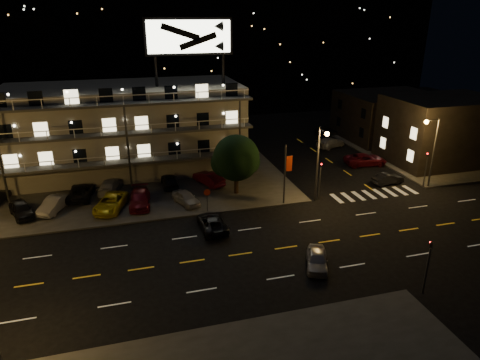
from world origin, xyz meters
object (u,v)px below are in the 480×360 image
object	(u,v)px
lot_car_2	(111,203)
road_car_west	(212,222)
side_car_0	(388,179)
lot_car_4	(186,198)
road_car_east	(317,259)
lot_car_7	(110,186)
tree	(236,159)

from	to	relation	value
lot_car_2	road_car_west	bearing A→B (deg)	-17.19
side_car_0	road_car_west	xyz separation A→B (m)	(-21.91, -5.48, 0.03)
lot_car_4	road_car_east	size ratio (longest dim) A/B	0.99
lot_car_2	road_car_west	size ratio (longest dim) A/B	1.09
side_car_0	lot_car_7	bearing A→B (deg)	72.27
side_car_0	road_car_east	world-z (taller)	road_car_east
road_car_east	road_car_west	xyz separation A→B (m)	(-6.52, 8.33, -0.00)
lot_car_4	lot_car_7	size ratio (longest dim) A/B	0.79
road_car_east	road_car_west	distance (m)	10.58
lot_car_7	road_car_west	xyz separation A→B (m)	(9.00, -11.25, -0.20)
road_car_west	road_car_east	bearing A→B (deg)	126.68
road_car_east	road_car_west	world-z (taller)	road_car_east
lot_car_2	road_car_east	world-z (taller)	lot_car_2
tree	lot_car_4	bearing A→B (deg)	-166.17
side_car_0	road_car_west	world-z (taller)	road_car_west
lot_car_4	side_car_0	distance (m)	23.38
lot_car_2	road_car_east	size ratio (longest dim) A/B	1.33
lot_car_7	road_car_east	bearing A→B (deg)	140.72
road_car_east	road_car_west	size ratio (longest dim) A/B	0.82
lot_car_7	road_car_east	size ratio (longest dim) A/B	1.26
tree	road_car_west	world-z (taller)	tree
lot_car_2	road_car_west	xyz separation A→B (m)	(8.90, -6.51, -0.21)
lot_car_2	lot_car_7	bearing A→B (deg)	110.13
lot_car_4	lot_car_7	distance (m)	9.24
lot_car_4	road_car_east	distance (m)	16.31
tree	lot_car_4	size ratio (longest dim) A/B	1.68
lot_car_7	lot_car_2	bearing A→B (deg)	103.45
tree	side_car_0	size ratio (longest dim) A/B	1.69
tree	road_car_east	size ratio (longest dim) A/B	1.67
lot_car_7	side_car_0	world-z (taller)	lot_car_7
lot_car_4	road_car_west	distance (m)	6.07
side_car_0	road_car_east	xyz separation A→B (m)	(-15.38, -13.81, 0.03)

